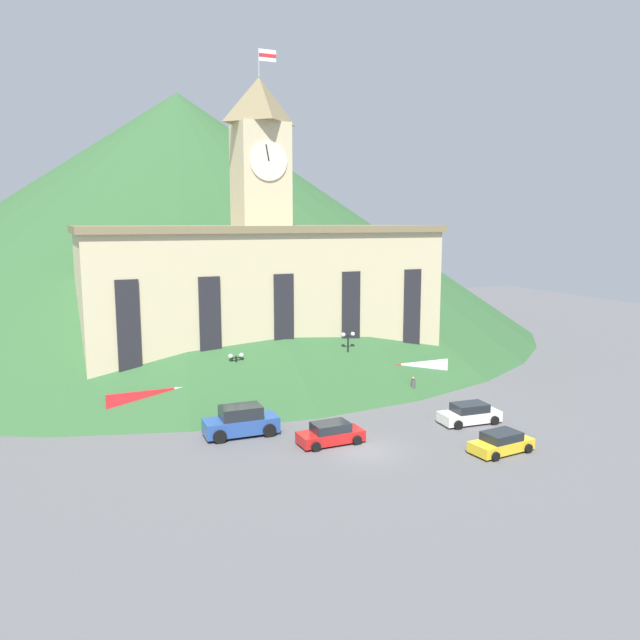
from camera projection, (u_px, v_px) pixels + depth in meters
name	position (u px, v px, depth m)	size (l,w,h in m)	color
ground_plane	(364.00, 451.00, 40.35)	(160.00, 160.00, 0.00)	#565659
civic_building	(262.00, 296.00, 57.43)	(32.20, 11.78, 29.59)	beige
banner_fence	(296.00, 389.00, 50.87)	(29.58, 0.12, 2.34)	red
hillside_backdrop	(181.00, 211.00, 88.38)	(97.39, 97.39, 32.30)	#2D562D
street_lamp_left	(236.00, 367.00, 49.86)	(1.26, 0.36, 4.27)	black
street_lamp_center	(348.00, 349.00, 53.75)	(1.26, 0.36, 5.27)	black
car_red_sedan	(331.00, 434.00, 41.54)	(4.42, 2.17, 1.45)	red
car_yellow_coupe	(501.00, 443.00, 39.99)	(4.35, 2.44, 1.35)	yellow
car_blue_van	(241.00, 422.00, 43.10)	(5.17, 2.52, 2.10)	#284C99
car_white_taxi	(470.00, 414.00, 45.75)	(4.62, 2.40, 1.50)	white
pedestrian	(413.00, 386.00, 52.75)	(0.46, 0.46, 1.71)	#4C4C4C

